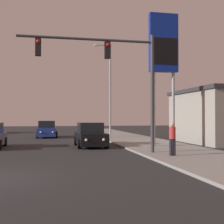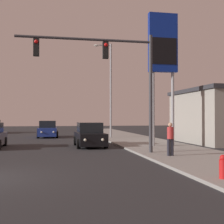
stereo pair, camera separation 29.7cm
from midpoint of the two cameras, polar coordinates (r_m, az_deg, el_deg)
sidewalk_right at (r=22.37m, az=8.03°, el=-6.06°), size 5.00×60.00×0.12m
car_blue at (r=32.33m, az=-11.40°, el=-3.21°), size 2.04×4.34×1.68m
car_black at (r=21.83m, az=-3.69°, el=-4.35°), size 2.04×4.33×1.68m
traffic_light_mast at (r=17.03m, az=0.78°, el=8.06°), size 7.37×0.36×6.50m
street_lamp at (r=30.10m, az=-0.19°, el=4.91°), size 1.74×0.24×9.00m
gas_station_sign at (r=21.88m, az=9.69°, el=11.10°), size 2.00×0.42×9.00m
fire_hydrant at (r=10.68m, az=20.40°, el=-9.42°), size 0.24×0.34×0.76m
pedestrian_on_sidewalk at (r=16.06m, az=11.14°, el=-4.60°), size 0.34×0.32×1.67m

